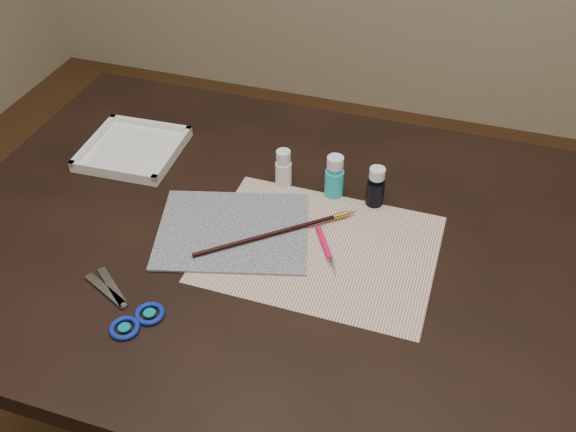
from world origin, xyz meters
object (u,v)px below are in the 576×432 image
(paper, at_px, (320,248))
(paint_bottle_navy, at_px, (376,187))
(paint_bottle_cyan, at_px, (334,176))
(canvas, at_px, (233,230))
(palette_tray, at_px, (133,148))
(paint_bottle_white, at_px, (283,168))
(scissors, at_px, (115,302))

(paper, height_order, paint_bottle_navy, paint_bottle_navy)
(paint_bottle_cyan, relative_size, paint_bottle_navy, 1.07)
(canvas, height_order, palette_tray, palette_tray)
(paper, relative_size, canvas, 1.49)
(paint_bottle_white, bearing_deg, palette_tray, 179.37)
(paper, height_order, paint_bottle_cyan, paint_bottle_cyan)
(paint_bottle_cyan, relative_size, palette_tray, 0.46)
(paper, xyz_separation_m, canvas, (-0.17, -0.01, 0.00))
(paper, distance_m, scissors, 0.37)
(canvas, xyz_separation_m, scissors, (-0.12, -0.22, 0.00))
(paper, bearing_deg, paint_bottle_navy, 67.16)
(canvas, xyz_separation_m, paint_bottle_cyan, (0.15, 0.16, 0.04))
(paint_bottle_cyan, bearing_deg, palette_tray, 179.21)
(paper, xyz_separation_m, paint_bottle_navy, (0.07, 0.16, 0.04))
(paint_bottle_navy, bearing_deg, paint_bottle_white, 178.23)
(canvas, height_order, paint_bottle_cyan, paint_bottle_cyan)
(canvas, height_order, paint_bottle_white, paint_bottle_white)
(paper, distance_m, canvas, 0.17)
(paper, xyz_separation_m, scissors, (-0.29, -0.23, 0.00))
(paint_bottle_white, distance_m, paint_bottle_cyan, 0.11)
(paper, bearing_deg, palette_tray, 160.42)
(paint_bottle_cyan, xyz_separation_m, scissors, (-0.27, -0.39, -0.04))
(canvas, bearing_deg, paint_bottle_cyan, 47.88)
(paint_bottle_white, relative_size, paint_bottle_navy, 0.95)
(canvas, bearing_deg, paint_bottle_white, 75.30)
(paint_bottle_cyan, xyz_separation_m, palette_tray, (-0.45, 0.01, -0.03))
(canvas, distance_m, paint_bottle_cyan, 0.23)
(paint_bottle_white, bearing_deg, paint_bottle_cyan, -1.32)
(palette_tray, bearing_deg, paint_bottle_white, -0.63)
(paint_bottle_white, distance_m, paint_bottle_navy, 0.19)
(paper, xyz_separation_m, paint_bottle_cyan, (-0.02, 0.16, 0.04))
(scissors, relative_size, palette_tray, 0.96)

